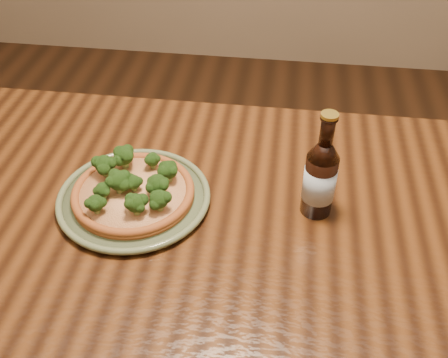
# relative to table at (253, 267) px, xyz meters

# --- Properties ---
(table) EXTENTS (1.60, 0.90, 0.75)m
(table) POSITION_rel_table_xyz_m (0.00, 0.00, 0.00)
(table) COLOR #46250F
(table) RESTS_ON ground
(plate) EXTENTS (0.31, 0.31, 0.02)m
(plate) POSITION_rel_table_xyz_m (-0.25, 0.06, 0.10)
(plate) COLOR #5C6A49
(plate) RESTS_ON table
(pizza) EXTENTS (0.25, 0.25, 0.07)m
(pizza) POSITION_rel_table_xyz_m (-0.25, 0.06, 0.12)
(pizza) COLOR #974F22
(pizza) RESTS_ON plate
(beer_bottle) EXTENTS (0.06, 0.06, 0.23)m
(beer_bottle) POSITION_rel_table_xyz_m (0.11, 0.09, 0.18)
(beer_bottle) COLOR black
(beer_bottle) RESTS_ON table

